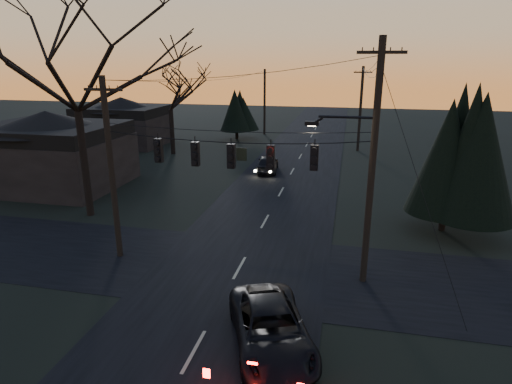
% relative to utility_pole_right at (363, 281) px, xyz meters
% --- Properties ---
extents(main_road, '(8.00, 120.00, 0.02)m').
position_rel_utility_pole_right_xyz_m(main_road, '(-5.50, 10.00, 0.01)').
color(main_road, black).
rests_on(main_road, ground).
extents(cross_road, '(60.00, 7.00, 0.02)m').
position_rel_utility_pole_right_xyz_m(cross_road, '(-5.50, 0.00, 0.01)').
color(cross_road, black).
rests_on(cross_road, ground).
extents(utility_pole_right, '(5.00, 0.30, 10.00)m').
position_rel_utility_pole_right_xyz_m(utility_pole_right, '(0.00, 0.00, 0.00)').
color(utility_pole_right, black).
rests_on(utility_pole_right, ground).
extents(utility_pole_left, '(1.80, 0.30, 8.50)m').
position_rel_utility_pole_right_xyz_m(utility_pole_left, '(-11.50, 0.00, 0.00)').
color(utility_pole_left, black).
rests_on(utility_pole_left, ground).
extents(utility_pole_far_r, '(1.80, 0.30, 8.50)m').
position_rel_utility_pole_right_xyz_m(utility_pole_far_r, '(0.00, 28.00, 0.00)').
color(utility_pole_far_r, black).
rests_on(utility_pole_far_r, ground).
extents(utility_pole_far_l, '(0.30, 0.30, 8.00)m').
position_rel_utility_pole_right_xyz_m(utility_pole_far_l, '(-11.50, 36.00, 0.00)').
color(utility_pole_far_l, black).
rests_on(utility_pole_far_l, ground).
extents(span_signal_assembly, '(11.50, 0.44, 1.53)m').
position_rel_utility_pole_right_xyz_m(span_signal_assembly, '(-5.74, 0.00, 5.29)').
color(span_signal_assembly, black).
rests_on(span_signal_assembly, ground).
extents(bare_tree_left, '(10.98, 10.98, 12.63)m').
position_rel_utility_pole_right_xyz_m(bare_tree_left, '(-16.20, 4.84, 8.83)').
color(bare_tree_left, black).
rests_on(bare_tree_left, ground).
extents(evergreen_right, '(4.76, 4.76, 7.33)m').
position_rel_utility_pole_right_xyz_m(evergreen_right, '(4.42, 6.83, 4.26)').
color(evergreen_right, black).
rests_on(evergreen_right, ground).
extents(bare_tree_dist, '(6.25, 6.25, 8.88)m').
position_rel_utility_pole_right_xyz_m(bare_tree_dist, '(-18.20, 22.49, 6.20)').
color(bare_tree_dist, black).
rests_on(bare_tree_dist, ground).
extents(evergreen_dist, '(3.88, 3.88, 5.89)m').
position_rel_utility_pole_right_xyz_m(evergreen_dist, '(-14.04, 31.89, 3.54)').
color(evergreen_dist, black).
rests_on(evergreen_dist, ground).
extents(house_left_near, '(10.00, 8.00, 5.60)m').
position_rel_utility_pole_right_xyz_m(house_left_near, '(-22.50, 10.00, 2.80)').
color(house_left_near, black).
rests_on(house_left_near, ground).
extents(house_left_far, '(9.00, 7.00, 5.20)m').
position_rel_utility_pole_right_xyz_m(house_left_far, '(-25.50, 26.00, 2.60)').
color(house_left_far, black).
rests_on(house_left_far, ground).
extents(suv_near, '(4.03, 5.62, 1.42)m').
position_rel_utility_pole_right_xyz_m(suv_near, '(-3.08, -5.25, 0.71)').
color(suv_near, black).
rests_on(suv_near, ground).
extents(sedan_oncoming_a, '(2.07, 4.28, 1.41)m').
position_rel_utility_pole_right_xyz_m(sedan_oncoming_a, '(-7.54, 17.47, 0.70)').
color(sedan_oncoming_a, black).
rests_on(sedan_oncoming_a, ground).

